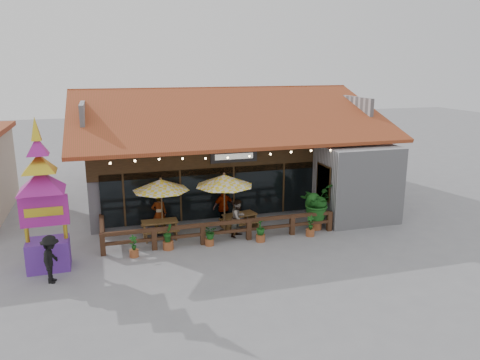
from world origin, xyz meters
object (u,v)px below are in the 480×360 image
object	(u,v)px
umbrella_right	(224,181)
picnic_table_right	(240,219)
thai_sign_tower	(41,185)
pedestrian	(51,259)
umbrella_left	(161,185)
picnic_table_left	(160,226)
tropical_plant	(316,203)

from	to	relation	value
umbrella_right	picnic_table_right	xyz separation A→B (m)	(0.76, 0.19, -1.89)
thai_sign_tower	pedestrian	world-z (taller)	thai_sign_tower
umbrella_left	thai_sign_tower	bearing A→B (deg)	-153.49
picnic_table_left	thai_sign_tower	world-z (taller)	thai_sign_tower
umbrella_left	picnic_table_left	distance (m)	1.80
pedestrian	picnic_table_left	bearing A→B (deg)	-42.10
picnic_table_left	tropical_plant	world-z (taller)	tropical_plant
umbrella_left	umbrella_right	bearing A→B (deg)	-7.74
umbrella_right	picnic_table_left	size ratio (longest dim) A/B	1.77
picnic_table_right	pedestrian	world-z (taller)	pedestrian
umbrella_right	tropical_plant	size ratio (longest dim) A/B	1.29
thai_sign_tower	picnic_table_right	bearing A→B (deg)	14.42
umbrella_right	picnic_table_right	size ratio (longest dim) A/B	1.56
umbrella_right	pedestrian	world-z (taller)	umbrella_right
umbrella_left	tropical_plant	world-z (taller)	umbrella_left
picnic_table_right	thai_sign_tower	size ratio (longest dim) A/B	0.29
thai_sign_tower	pedestrian	size ratio (longest dim) A/B	3.55
umbrella_right	pedestrian	distance (m)	7.73
umbrella_left	umbrella_right	world-z (taller)	umbrella_right
picnic_table_left	thai_sign_tower	distance (m)	5.46
picnic_table_right	thai_sign_tower	world-z (taller)	thai_sign_tower
umbrella_right	picnic_table_right	world-z (taller)	umbrella_right
picnic_table_right	pedestrian	bearing A→B (deg)	-157.07
umbrella_right	picnic_table_right	distance (m)	2.05
umbrella_left	pedestrian	distance (m)	5.63
tropical_plant	thai_sign_tower	bearing A→B (deg)	-174.51
tropical_plant	picnic_table_left	bearing A→B (deg)	171.92
umbrella_left	tropical_plant	size ratio (longest dim) A/B	1.45
pedestrian	umbrella_right	bearing A→B (deg)	-57.00
umbrella_left	thai_sign_tower	distance (m)	5.03
picnic_table_left	thai_sign_tower	xyz separation A→B (m)	(-4.30, -2.06, 2.67)
picnic_table_right	pedestrian	xyz separation A→B (m)	(-7.69, -3.25, 0.36)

